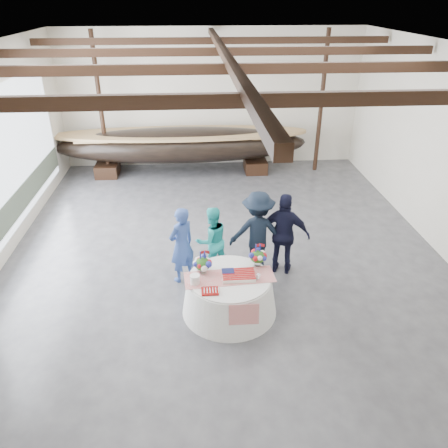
{
  "coord_description": "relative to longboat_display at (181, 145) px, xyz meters",
  "views": [
    {
      "loc": [
        -0.66,
        -8.89,
        5.42
      ],
      "look_at": [
        -0.07,
        -0.87,
        1.14
      ],
      "focal_mm": 35.0,
      "sensor_mm": 36.0,
      "label": 1
    }
  ],
  "objects": [
    {
      "name": "guest_man_left",
      "position": [
        1.7,
        -5.95,
        -0.07
      ],
      "size": [
        1.25,
        0.78,
        1.85
      ],
      "primitive_type": "imported",
      "rotation": [
        0.0,
        0.0,
        3.06
      ],
      "color": "black",
      "rests_on": "ground"
    },
    {
      "name": "pavilion_structure",
      "position": [
        1.05,
        -4.2,
        3.01
      ],
      "size": [
        9.8,
        11.76,
        4.5
      ],
      "color": "black",
      "rests_on": "ground"
    },
    {
      "name": "wall_front",
      "position": [
        1.05,
        -11.06,
        1.26
      ],
      "size": [
        10.0,
        0.02,
        4.5
      ],
      "primitive_type": "cube",
      "color": "silver",
      "rests_on": "ground"
    },
    {
      "name": "guest_man_right",
      "position": [
        2.24,
        -6.06,
        -0.08
      ],
      "size": [
        1.16,
        0.76,
        1.83
      ],
      "primitive_type": "imported",
      "rotation": [
        0.0,
        0.0,
        2.83
      ],
      "color": "black",
      "rests_on": "ground"
    },
    {
      "name": "longboat_display",
      "position": [
        0.0,
        0.0,
        0.0
      ],
      "size": [
        8.28,
        1.66,
        1.55
      ],
      "color": "black",
      "rests_on": "ground"
    },
    {
      "name": "tabletop_items",
      "position": [
        0.96,
        -7.16,
        -0.07
      ],
      "size": [
        1.7,
        1.04,
        0.4
      ],
      "color": "red",
      "rests_on": "banquet_table"
    },
    {
      "name": "open_bay",
      "position": [
        -3.89,
        -4.06,
        0.84
      ],
      "size": [
        0.03,
        7.0,
        3.2
      ],
      "color": "silver",
      "rests_on": "ground"
    },
    {
      "name": "floor",
      "position": [
        1.05,
        -5.06,
        -0.99
      ],
      "size": [
        10.0,
        12.0,
        0.01
      ],
      "primitive_type": "cube",
      "color": "#3D3D42",
      "rests_on": "ground"
    },
    {
      "name": "guest_woman_teal",
      "position": [
        0.72,
        -5.92,
        -0.23
      ],
      "size": [
        0.9,
        0.81,
        1.51
      ],
      "primitive_type": "imported",
      "rotation": [
        0.0,
        0.0,
        3.53
      ],
      "color": "#21AFAC",
      "rests_on": "ground"
    },
    {
      "name": "ceiling",
      "position": [
        1.05,
        -5.06,
        3.51
      ],
      "size": [
        10.0,
        12.0,
        0.01
      ],
      "primitive_type": "cube",
      "color": "white",
      "rests_on": "wall_back"
    },
    {
      "name": "banquet_table",
      "position": [
        0.98,
        -7.33,
        -0.61
      ],
      "size": [
        1.8,
        1.8,
        0.77
      ],
      "color": "silver",
      "rests_on": "ground"
    },
    {
      "name": "guest_woman_blue",
      "position": [
        0.09,
        -6.21,
        -0.15
      ],
      "size": [
        0.73,
        0.7,
        1.67
      ],
      "primitive_type": "imported",
      "rotation": [
        0.0,
        0.0,
        3.84
      ],
      "color": "navy",
      "rests_on": "ground"
    },
    {
      "name": "wall_back",
      "position": [
        1.05,
        0.94,
        1.26
      ],
      "size": [
        10.0,
        0.02,
        4.5
      ],
      "primitive_type": "cube",
      "color": "silver",
      "rests_on": "ground"
    }
  ]
}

